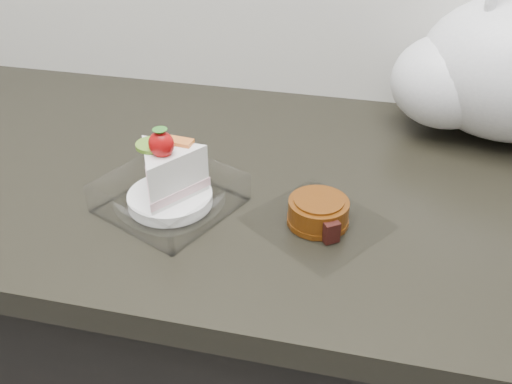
# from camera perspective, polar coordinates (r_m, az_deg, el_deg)

# --- Properties ---
(counter) EXTENTS (2.04, 0.64, 0.90)m
(counter) POSITION_cam_1_polar(r_m,az_deg,el_deg) (1.18, 0.08, -17.04)
(counter) COLOR black
(counter) RESTS_ON ground
(cake_tray) EXTENTS (0.21, 0.21, 0.13)m
(cake_tray) POSITION_cam_1_polar(r_m,az_deg,el_deg) (0.79, -8.71, 0.65)
(cake_tray) COLOR white
(cake_tray) RESTS_ON counter
(mooncake_wrap) EXTENTS (0.22, 0.22, 0.04)m
(mooncake_wrap) POSITION_cam_1_polar(r_m,az_deg,el_deg) (0.77, 6.27, -2.25)
(mooncake_wrap) COLOR white
(mooncake_wrap) RESTS_ON counter
(plastic_bag) EXTENTS (0.41, 0.34, 0.29)m
(plastic_bag) POSITION_cam_1_polar(r_m,az_deg,el_deg) (1.02, 23.55, 11.11)
(plastic_bag) COLOR white
(plastic_bag) RESTS_ON counter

